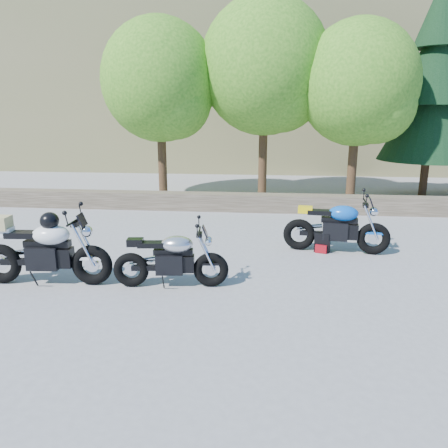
{
  "coord_description": "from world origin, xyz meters",
  "views": [
    {
      "loc": [
        1.04,
        -6.98,
        2.82
      ],
      "look_at": [
        0.2,
        1.0,
        0.75
      ],
      "focal_mm": 35.0,
      "sensor_mm": 36.0,
      "label": 1
    }
  ],
  "objects": [
    {
      "name": "blue_bike",
      "position": [
        2.44,
        1.83,
        0.53
      ],
      "size": [
        2.15,
        0.68,
        1.08
      ],
      "rotation": [
        0.0,
        0.0,
        -0.11
      ],
      "color": "black",
      "rests_on": "ground"
    },
    {
      "name": "tree_decid_right",
      "position": [
        3.71,
        6.94,
        3.5
      ],
      "size": [
        3.54,
        3.54,
        5.41
      ],
      "color": "#382314",
      "rests_on": "ground"
    },
    {
      "name": "silver_bike",
      "position": [
        -0.53,
        -0.33,
        0.47
      ],
      "size": [
        1.91,
        0.6,
        0.96
      ],
      "rotation": [
        0.0,
        0.0,
        0.11
      ],
      "color": "black",
      "rests_on": "ground"
    },
    {
      "name": "tree_decid_left",
      "position": [
        -2.39,
        7.14,
        3.63
      ],
      "size": [
        3.67,
        3.67,
        5.62
      ],
      "color": "#382314",
      "rests_on": "ground"
    },
    {
      "name": "tree_decid_mid",
      "position": [
        0.91,
        7.54,
        4.04
      ],
      "size": [
        4.08,
        4.08,
        6.24
      ],
      "color": "#382314",
      "rests_on": "ground"
    },
    {
      "name": "conifer_near",
      "position": [
        6.2,
        8.2,
        3.68
      ],
      "size": [
        3.17,
        3.17,
        7.06
      ],
      "color": "#382314",
      "rests_on": "ground"
    },
    {
      "name": "stone_wall",
      "position": [
        0.0,
        5.5,
        0.25
      ],
      "size": [
        22.0,
        0.55,
        0.5
      ],
      "primitive_type": "cube",
      "color": "#483F30",
      "rests_on": "ground"
    },
    {
      "name": "hillside",
      "position": [
        3.0,
        28.0,
        7.5
      ],
      "size": [
        80.0,
        30.0,
        15.0
      ],
      "primitive_type": "cube",
      "color": "olive",
      "rests_on": "ground"
    },
    {
      "name": "white_bike",
      "position": [
        -2.65,
        -0.44,
        0.61
      ],
      "size": [
        2.24,
        0.71,
        1.24
      ],
      "rotation": [
        0.0,
        0.0,
        0.06
      ],
      "color": "black",
      "rests_on": "ground"
    },
    {
      "name": "backpack",
      "position": [
        2.16,
        1.82,
        0.2
      ],
      "size": [
        0.35,
        0.33,
        0.41
      ],
      "rotation": [
        0.0,
        0.0,
        -0.3
      ],
      "color": "black",
      "rests_on": "ground"
    },
    {
      "name": "ground",
      "position": [
        0.0,
        0.0,
        0.0
      ],
      "size": [
        90.0,
        90.0,
        0.0
      ],
      "primitive_type": "plane",
      "color": "gray",
      "rests_on": "ground"
    }
  ]
}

